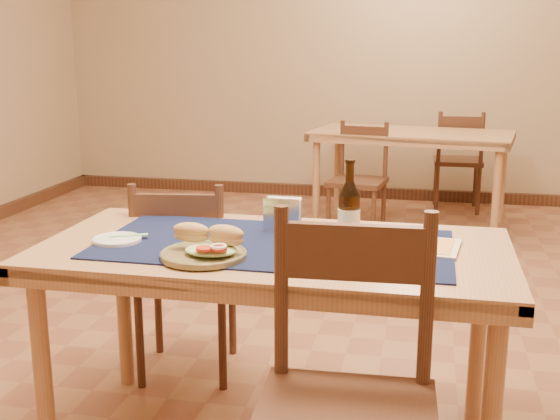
% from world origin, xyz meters
% --- Properties ---
extents(room, '(6.04, 7.04, 2.84)m').
position_xyz_m(room, '(0.00, 0.00, 1.40)').
color(room, '#8E5C3D').
rests_on(room, ground).
extents(main_table, '(1.60, 0.80, 0.75)m').
position_xyz_m(main_table, '(0.00, -0.80, 0.67)').
color(main_table, '#A8784F').
rests_on(main_table, ground).
extents(placemat, '(1.20, 0.60, 0.01)m').
position_xyz_m(placemat, '(0.00, -0.80, 0.75)').
color(placemat, '#10183D').
rests_on(placemat, main_table).
extents(baseboard, '(6.00, 7.00, 0.10)m').
position_xyz_m(baseboard, '(0.00, 0.00, 0.05)').
color(baseboard, '#462919').
rests_on(baseboard, ground).
extents(back_table, '(1.63, 0.99, 0.75)m').
position_xyz_m(back_table, '(0.36, 2.54, 0.67)').
color(back_table, '#A8784F').
rests_on(back_table, ground).
extents(chair_main_far, '(0.47, 0.47, 0.88)m').
position_xyz_m(chair_main_far, '(-0.49, -0.35, 0.46)').
color(chair_main_far, '#462919').
rests_on(chair_main_far, ground).
extents(chair_main_near, '(0.48, 0.48, 1.00)m').
position_xyz_m(chair_main_near, '(0.33, -1.41, 0.52)').
color(chair_main_near, '#462919').
rests_on(chair_main_near, ground).
extents(chair_back_near, '(0.45, 0.45, 0.85)m').
position_xyz_m(chair_back_near, '(-0.00, 2.10, 0.44)').
color(chair_back_near, '#462919').
rests_on(chair_back_near, ground).
extents(chair_back_far, '(0.41, 0.41, 0.87)m').
position_xyz_m(chair_back_far, '(0.75, 3.10, 0.45)').
color(chair_back_far, '#462919').
rests_on(chair_back_far, ground).
extents(sandwich_plate, '(0.28, 0.28, 0.11)m').
position_xyz_m(sandwich_plate, '(-0.18, -1.00, 0.78)').
color(sandwich_plate, brown).
rests_on(sandwich_plate, placemat).
extents(side_plate, '(0.17, 0.17, 0.01)m').
position_xyz_m(side_plate, '(-0.54, -0.89, 0.76)').
color(side_plate, white).
rests_on(side_plate, placemat).
extents(fork, '(0.13, 0.07, 0.00)m').
position_xyz_m(fork, '(-0.50, -0.85, 0.77)').
color(fork, '#82D675').
rests_on(fork, side_plate).
extents(beer_bottle, '(0.08, 0.08, 0.29)m').
position_xyz_m(beer_bottle, '(0.25, -0.73, 0.86)').
color(beer_bottle, '#42240B').
rests_on(beer_bottle, placemat).
extents(napkin_holder, '(0.14, 0.05, 0.13)m').
position_xyz_m(napkin_holder, '(-0.00, -0.64, 0.81)').
color(napkin_holder, silver).
rests_on(napkin_holder, placemat).
extents(menu_card, '(0.34, 0.27, 0.01)m').
position_xyz_m(menu_card, '(0.46, -0.72, 0.76)').
color(menu_card, beige).
rests_on(menu_card, placemat).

